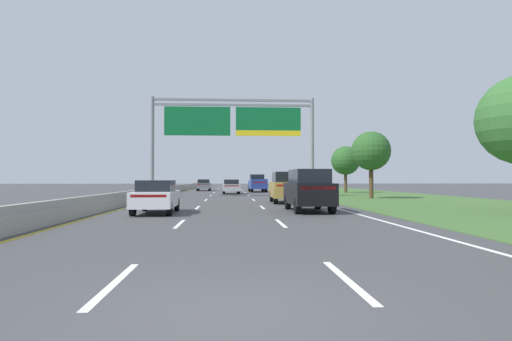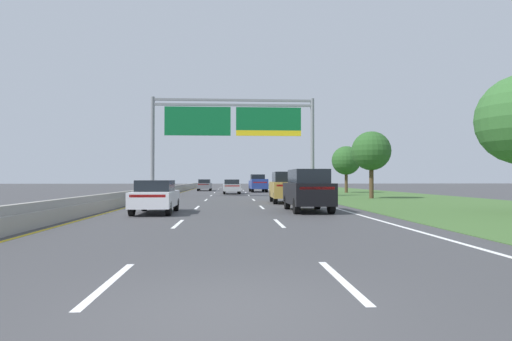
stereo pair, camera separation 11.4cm
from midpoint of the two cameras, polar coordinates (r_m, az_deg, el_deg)
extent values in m
plane|color=#3D3D3F|center=(40.50, -3.55, -3.42)|extent=(220.00, 220.00, 0.00)
cube|color=white|center=(7.39, -18.51, -13.82)|extent=(0.14, 3.00, 0.01)
cube|color=white|center=(16.15, -10.18, -6.89)|extent=(0.14, 3.00, 0.01)
cube|color=white|center=(25.09, -7.80, -4.83)|extent=(0.14, 3.00, 0.01)
cube|color=white|center=(34.05, -6.67, -3.85)|extent=(0.14, 3.00, 0.01)
cube|color=white|center=(43.04, -6.02, -3.28)|extent=(0.14, 3.00, 0.01)
cube|color=white|center=(52.02, -5.59, -2.90)|extent=(0.14, 3.00, 0.01)
cube|color=white|center=(61.01, -5.29, -2.64)|extent=(0.14, 3.00, 0.01)
cube|color=white|center=(70.01, -5.07, -2.44)|extent=(0.14, 3.00, 0.01)
cube|color=white|center=(79.00, -4.89, -2.29)|extent=(0.14, 3.00, 0.01)
cube|color=white|center=(88.00, -4.75, -2.17)|extent=(0.14, 3.00, 0.01)
cube|color=white|center=(7.39, 11.38, -13.85)|extent=(0.14, 3.00, 0.01)
cube|color=white|center=(16.15, 3.07, -6.91)|extent=(0.14, 3.00, 0.01)
cube|color=white|center=(25.09, 0.69, -4.84)|extent=(0.14, 3.00, 0.01)
cube|color=white|center=(34.05, -0.43, -3.86)|extent=(0.14, 3.00, 0.01)
cube|color=white|center=(43.04, -1.08, -3.28)|extent=(0.14, 3.00, 0.01)
cube|color=white|center=(52.02, -1.51, -2.91)|extent=(0.14, 3.00, 0.01)
cube|color=white|center=(61.01, -1.81, -2.64)|extent=(0.14, 3.00, 0.01)
cube|color=white|center=(70.01, -2.03, -2.44)|extent=(0.14, 3.00, 0.01)
cube|color=white|center=(79.00, -2.21, -2.29)|extent=(0.14, 3.00, 0.01)
cube|color=white|center=(88.00, -2.34, -2.17)|extent=(0.14, 3.00, 0.01)
cube|color=white|center=(40.93, 4.75, -3.39)|extent=(0.16, 106.00, 0.01)
cube|color=gold|center=(40.93, -11.85, -3.37)|extent=(0.16, 106.00, 0.01)
cube|color=#3D602D|center=(42.83, 15.49, -3.24)|extent=(14.00, 110.00, 0.02)
cube|color=#99968E|center=(41.02, -12.82, -2.98)|extent=(0.60, 110.00, 0.55)
cube|color=#99968E|center=(41.01, -12.82, -2.39)|extent=(0.25, 110.00, 0.30)
cylinder|color=gray|center=(40.69, -13.53, 3.05)|extent=(0.36, 0.36, 9.13)
cylinder|color=gray|center=(40.80, 7.28, 3.02)|extent=(0.36, 0.36, 9.13)
cube|color=gray|center=(40.63, -3.11, 9.20)|extent=(14.70, 0.24, 0.20)
cube|color=gray|center=(40.55, -3.11, 8.58)|extent=(14.70, 0.24, 0.20)
cube|color=#0C602D|center=(40.25, -7.77, 6.44)|extent=(6.00, 0.12, 2.63)
cube|color=#0C602D|center=(40.33, 1.55, 6.77)|extent=(6.00, 0.12, 2.13)
cube|color=yellow|center=(40.17, 1.55, 4.91)|extent=(6.00, 0.12, 0.50)
cube|color=navy|center=(54.53, 0.13, -1.86)|extent=(2.15, 5.45, 1.00)
cube|color=black|center=(55.38, 0.05, -0.93)|extent=(1.77, 1.95, 0.78)
cube|color=#B21414|center=(51.88, 0.40, -1.57)|extent=(1.68, 0.13, 0.12)
cube|color=navy|center=(52.81, 0.30, -1.23)|extent=(2.05, 2.00, 0.20)
cylinder|color=black|center=(56.30, -0.90, -2.35)|extent=(0.32, 0.85, 0.84)
cylinder|color=black|center=(56.45, 0.82, -2.34)|extent=(0.32, 0.85, 0.84)
cylinder|color=black|center=(52.64, -0.61, -2.43)|extent=(0.32, 0.85, 0.84)
cylinder|color=black|center=(52.80, 1.24, -2.43)|extent=(0.32, 0.85, 0.84)
cube|color=slate|center=(60.43, -6.90, -2.00)|extent=(1.83, 4.40, 0.72)
cube|color=black|center=(60.37, -6.90, -1.41)|extent=(1.57, 2.30, 0.52)
cube|color=#B21414|center=(58.27, -7.02, -1.82)|extent=(1.53, 0.08, 0.12)
cylinder|color=black|center=(61.98, -7.56, -2.31)|extent=(0.22, 0.66, 0.66)
cylinder|color=black|center=(61.89, -6.08, -2.31)|extent=(0.22, 0.66, 0.66)
cylinder|color=black|center=(58.99, -7.76, -2.37)|extent=(0.22, 0.66, 0.66)
cylinder|color=black|center=(58.90, -6.21, -2.37)|extent=(0.22, 0.66, 0.66)
cube|color=#B2B5BA|center=(47.54, -3.35, -2.25)|extent=(1.93, 4.44, 0.72)
cube|color=black|center=(47.49, -3.35, -1.50)|extent=(1.62, 2.34, 0.52)
cube|color=#B21414|center=(45.38, -3.27, -2.03)|extent=(1.53, 0.12, 0.12)
cylinder|color=black|center=(49.03, -4.34, -2.63)|extent=(0.24, 0.67, 0.66)
cylinder|color=black|center=(49.08, -2.47, -2.63)|extent=(0.24, 0.67, 0.66)
cylinder|color=black|center=(46.04, -4.29, -2.73)|extent=(0.24, 0.67, 0.66)
cylinder|color=black|center=(46.09, -2.30, -2.73)|extent=(0.24, 0.67, 0.66)
cube|color=silver|center=(21.27, -13.07, -3.63)|extent=(1.87, 4.42, 0.72)
cube|color=black|center=(21.20, -13.09, -1.96)|extent=(1.59, 2.32, 0.52)
cube|color=#B21414|center=(19.13, -14.06, -3.26)|extent=(1.53, 0.10, 0.12)
cylinder|color=black|center=(22.89, -14.48, -4.34)|extent=(0.23, 0.66, 0.66)
cylinder|color=black|center=(22.66, -10.49, -4.39)|extent=(0.23, 0.66, 0.66)
cylinder|color=black|center=(19.96, -16.02, -4.82)|extent=(0.23, 0.66, 0.66)
cylinder|color=black|center=(19.70, -11.44, -4.89)|extent=(0.23, 0.66, 0.66)
cube|color=black|center=(22.09, 6.73, -3.00)|extent=(1.93, 4.71, 1.05)
cube|color=black|center=(21.93, 6.79, -0.75)|extent=(1.66, 3.01, 0.68)
cube|color=#B21414|center=(19.82, 7.96, -2.30)|extent=(1.60, 0.09, 0.12)
cylinder|color=black|center=(23.56, 4.04, -4.16)|extent=(0.27, 0.76, 0.76)
cylinder|color=black|center=(23.84, 7.96, -4.12)|extent=(0.27, 0.76, 0.76)
cylinder|color=black|center=(20.40, 5.29, -4.63)|extent=(0.27, 0.76, 0.76)
cylinder|color=black|center=(20.73, 9.79, -4.57)|extent=(0.27, 0.76, 0.76)
cube|color=#A38438|center=(29.85, 3.78, -2.51)|extent=(2.01, 4.74, 1.05)
cube|color=black|center=(29.70, 3.80, -0.85)|extent=(1.70, 3.04, 0.68)
cube|color=#B21414|center=(27.55, 4.28, -1.97)|extent=(1.60, 0.12, 0.12)
cylinder|color=black|center=(31.39, 1.98, -3.40)|extent=(0.28, 0.77, 0.76)
cylinder|color=black|center=(31.55, 4.96, -3.39)|extent=(0.28, 0.77, 0.76)
cylinder|color=black|center=(28.20, 2.46, -3.66)|extent=(0.28, 0.77, 0.76)
cylinder|color=black|center=(28.39, 5.77, -3.64)|extent=(0.28, 0.77, 0.76)
cylinder|color=#4C3823|center=(37.39, 14.78, -1.53)|extent=(0.36, 0.36, 2.68)
sphere|color=#285623|center=(37.46, 14.76, 2.51)|extent=(3.25, 3.25, 3.25)
cylinder|color=#4C3823|center=(52.33, 11.61, -1.53)|extent=(0.36, 0.36, 2.46)
sphere|color=#285623|center=(52.37, 11.60, 1.30)|extent=(3.39, 3.39, 3.39)
camera|label=1|loc=(0.06, -90.10, 0.00)|focal=30.52mm
camera|label=2|loc=(0.06, 89.90, 0.00)|focal=30.52mm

